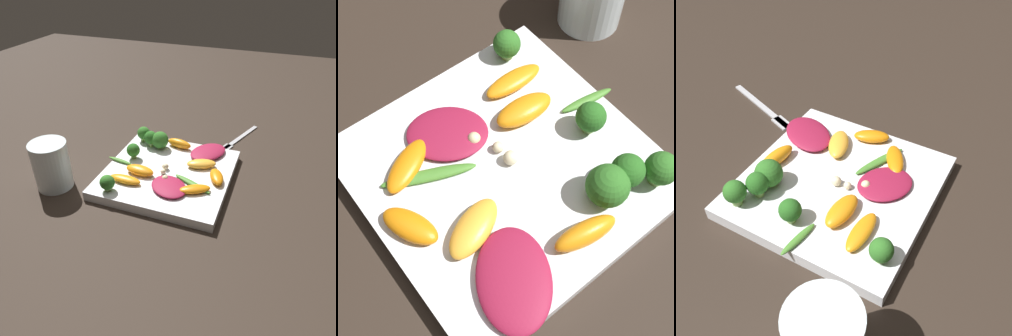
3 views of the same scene
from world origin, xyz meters
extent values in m
plane|color=#2D231C|center=(0.00, 0.00, 0.00)|extent=(2.40, 2.40, 0.00)
cube|color=white|center=(0.00, 0.00, 0.01)|extent=(0.28, 0.28, 0.02)
ellipsoid|color=maroon|center=(0.06, 0.02, 0.03)|extent=(0.10, 0.11, 0.01)
ellipsoid|color=maroon|center=(-0.10, 0.07, 0.03)|extent=(0.12, 0.11, 0.01)
ellipsoid|color=orange|center=(-0.11, -0.01, 0.03)|extent=(0.03, 0.07, 0.02)
ellipsoid|color=orange|center=(0.07, -0.07, 0.03)|extent=(0.03, 0.07, 0.01)
ellipsoid|color=orange|center=(0.00, 0.11, 0.03)|extent=(0.06, 0.05, 0.02)
ellipsoid|color=orange|center=(0.04, -0.05, 0.03)|extent=(0.04, 0.07, 0.02)
ellipsoid|color=orange|center=(0.06, 0.08, 0.03)|extent=(0.05, 0.07, 0.01)
ellipsoid|color=#FCAD33|center=(-0.04, 0.07, 0.03)|extent=(0.05, 0.07, 0.02)
cylinder|color=#7A9E51|center=(-0.02, -0.10, 0.03)|extent=(0.01, 0.01, 0.01)
sphere|color=#26601E|center=(-0.02, -0.10, 0.04)|extent=(0.03, 0.03, 0.03)
cylinder|color=#7A9E51|center=(-0.10, -0.11, 0.03)|extent=(0.02, 0.02, 0.01)
sphere|color=#2D6B23|center=(-0.10, -0.11, 0.04)|extent=(0.03, 0.03, 0.03)
cylinder|color=#84AD5B|center=(0.11, -0.09, 0.03)|extent=(0.01, 0.01, 0.01)
sphere|color=#2D6B23|center=(0.11, -0.09, 0.04)|extent=(0.03, 0.03, 0.03)
cylinder|color=#7A9E51|center=(-0.09, -0.05, 0.03)|extent=(0.01, 0.01, 0.01)
sphere|color=#2D6B23|center=(-0.09, -0.05, 0.04)|extent=(0.04, 0.04, 0.04)
cylinder|color=#84AD5B|center=(-0.09, -0.08, 0.03)|extent=(0.01, 0.01, 0.02)
sphere|color=#26601E|center=(-0.09, -0.08, 0.05)|extent=(0.03, 0.03, 0.03)
ellipsoid|color=#47842D|center=(0.04, 0.07, 0.03)|extent=(0.05, 0.09, 0.01)
ellipsoid|color=#47842D|center=(0.01, -0.12, 0.02)|extent=(0.02, 0.06, 0.01)
sphere|color=beige|center=(0.02, -0.01, 0.03)|extent=(0.01, 0.01, 0.01)
sphere|color=beige|center=(0.04, 0.01, 0.03)|extent=(0.01, 0.01, 0.01)
sphere|color=beige|center=(0.00, -0.01, 0.03)|extent=(0.02, 0.02, 0.02)
camera|label=1|loc=(0.57, 0.21, 0.44)|focal=35.00mm
camera|label=2|loc=(-0.18, 0.14, 0.43)|focal=50.00mm
camera|label=3|loc=(0.21, -0.35, 0.44)|focal=42.00mm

